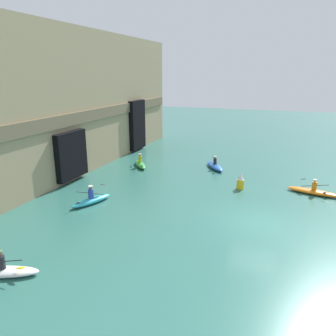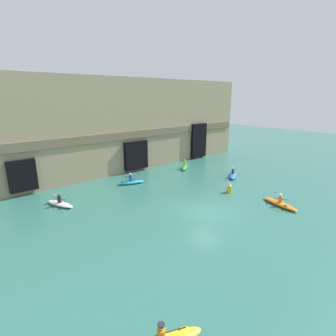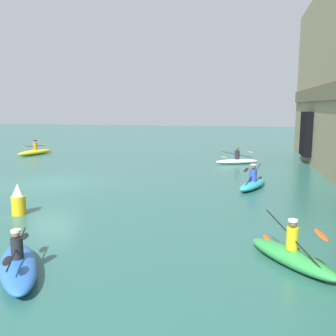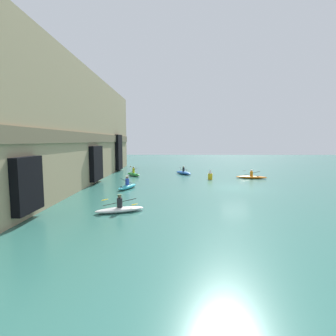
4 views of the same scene
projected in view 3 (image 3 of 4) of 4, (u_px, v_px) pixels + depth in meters
ground_plane at (51, 184)px, 19.45m from camera, size 120.00×120.00×0.00m
kayak_cyan at (253, 183)px, 18.26m from camera, size 2.97×1.71×1.22m
kayak_white at (237, 161)px, 26.22m from camera, size 1.86×3.14×1.14m
kayak_blue at (18, 265)px, 8.91m from camera, size 3.00×2.41×1.12m
kayak_green at (291, 256)px, 9.42m from camera, size 2.70×2.32×1.22m
kayak_yellow at (35, 152)px, 31.12m from camera, size 3.62×1.74×1.22m
marker_buoy at (18, 200)px, 13.83m from camera, size 0.52×0.52×1.17m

